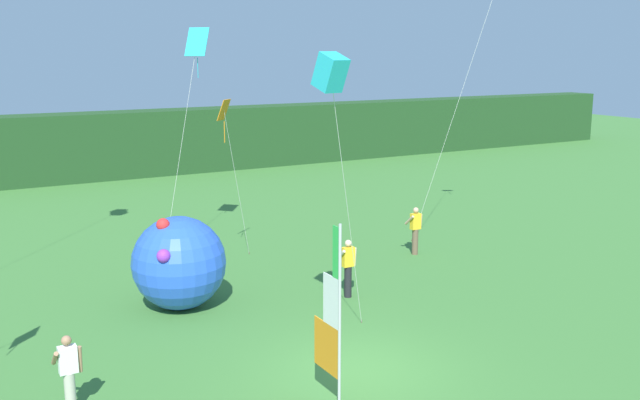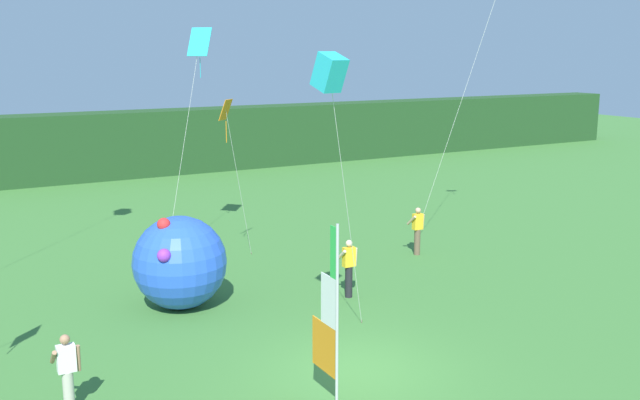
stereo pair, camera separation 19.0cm
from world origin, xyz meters
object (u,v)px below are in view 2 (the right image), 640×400
object	(u,v)px
person_mid_field	(67,371)
inflatable_balloon	(180,262)
kite_cyan_diamond_1	(198,50)
kite_orange_diamond_5	(227,119)
person_near_banner	(349,267)
person_far_left	(417,230)
banner_flag	(330,320)
kite_cyan_box_3	(330,73)

from	to	relation	value
person_mid_field	inflatable_balloon	bearing A→B (deg)	50.81
kite_cyan_diamond_1	kite_orange_diamond_5	size ratio (longest dim) A/B	1.41
person_near_banner	kite_cyan_diamond_1	size ratio (longest dim) A/B	0.22
person_mid_field	kite_cyan_diamond_1	distance (m)	13.79
kite_cyan_diamond_1	person_far_left	bearing A→B (deg)	-34.40
inflatable_balloon	banner_flag	bearing A→B (deg)	-83.91
kite_cyan_diamond_1	kite_orange_diamond_5	world-z (taller)	kite_cyan_diamond_1
person_near_banner	kite_cyan_box_3	world-z (taller)	kite_cyan_box_3
inflatable_balloon	kite_cyan_box_3	world-z (taller)	kite_cyan_box_3
person_far_left	kite_cyan_box_3	distance (m)	11.17
person_near_banner	kite_cyan_box_3	distance (m)	7.30
inflatable_balloon	kite_orange_diamond_5	world-z (taller)	kite_orange_diamond_5
person_near_banner	kite_orange_diamond_5	bearing A→B (deg)	112.44
kite_orange_diamond_5	inflatable_balloon	bearing A→B (deg)	-132.34
person_mid_field	kite_cyan_box_3	distance (m)	8.20
person_near_banner	kite_orange_diamond_5	world-z (taller)	kite_orange_diamond_5
banner_flag	kite_cyan_diamond_1	bearing A→B (deg)	81.21
person_far_left	kite_cyan_box_3	xyz separation A→B (m)	(-7.21, -6.30, 5.75)
banner_flag	kite_cyan_diamond_1	xyz separation A→B (m)	(1.96, 12.66, 5.30)
banner_flag	kite_cyan_box_3	world-z (taller)	kite_cyan_box_3
person_mid_field	kite_cyan_diamond_1	size ratio (longest dim) A/B	0.21
person_near_banner	person_mid_field	size ratio (longest dim) A/B	1.05
banner_flag	person_near_banner	xyz separation A→B (m)	(3.85, 5.59, -0.94)
person_mid_field	person_far_left	size ratio (longest dim) A/B	0.97
banner_flag	person_mid_field	world-z (taller)	banner_flag
banner_flag	inflatable_balloon	world-z (taller)	banner_flag
person_far_left	kite_orange_diamond_5	xyz separation A→B (m)	(-6.37, 1.85, 4.04)
person_near_banner	person_mid_field	world-z (taller)	person_near_banner
person_near_banner	kite_cyan_box_3	size ratio (longest dim) A/B	0.24
inflatable_balloon	kite_cyan_diamond_1	world-z (taller)	kite_cyan_diamond_1
person_mid_field	kite_orange_diamond_5	world-z (taller)	kite_orange_diamond_5
banner_flag	inflatable_balloon	distance (m)	7.21
person_mid_field	kite_cyan_diamond_1	bearing A→B (deg)	57.24
person_mid_field	person_far_left	distance (m)	14.32
kite_cyan_diamond_1	kite_cyan_box_3	size ratio (longest dim) A/B	1.11
banner_flag	kite_cyan_diamond_1	world-z (taller)	kite_cyan_diamond_1
banner_flag	person_near_banner	world-z (taller)	banner_flag
kite_cyan_box_3	inflatable_balloon	bearing A→B (deg)	110.11
banner_flag	person_mid_field	bearing A→B (deg)	153.49
banner_flag	person_far_left	size ratio (longest dim) A/B	2.28
kite_orange_diamond_5	kite_cyan_diamond_1	bearing A→B (deg)	90.13
inflatable_balloon	person_far_left	bearing A→B (deg)	7.17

